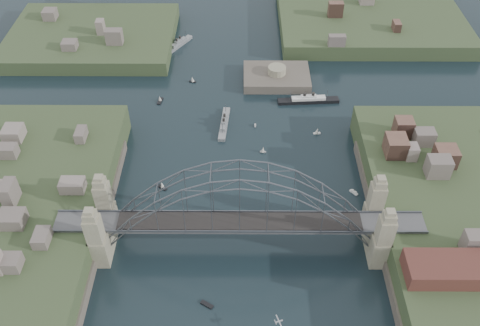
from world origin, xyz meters
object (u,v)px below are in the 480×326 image
Objects in this scene: bridge at (240,210)px; wharf_shed at (454,269)px; fort_island at (276,82)px; naval_cruiser_near at (224,123)px; naval_cruiser_far at (179,44)px; ocean_liner at (308,100)px.

wharf_shed is (44.00, -14.00, -2.32)m from bridge.
bridge is 72.14m from fort_island.
bridge is 4.20× the size of wharf_shed.
naval_cruiser_near is 1.17× the size of naval_cruiser_far.
wharf_shed is 1.02× the size of ocean_liner.
bridge reaches higher than wharf_shed.
fort_island is 1.12× the size of ocean_liner.
fort_island is 1.40× the size of naval_cruiser_near.
ocean_liner is at bearing 69.53° from bridge.
wharf_shed is 75.87m from ocean_liner.
bridge is at bearing 162.35° from wharf_shed.
wharf_shed is at bearing -50.72° from naval_cruiser_near.
naval_cruiser_near is (-16.90, -24.21, 1.07)m from fort_island.
naval_cruiser_near is 50.37m from naval_cruiser_far.
wharf_shed is at bearing -69.15° from fort_island.
naval_cruiser_near is 0.80× the size of ocean_liner.
fort_island is at bearing -33.20° from naval_cruiser_far.
ocean_liner is at bearing -51.54° from fort_island.
naval_cruiser_far is (-18.00, 47.05, 0.04)m from naval_cruiser_near.
bridge is 4.28× the size of ocean_liner.
naval_cruiser_far reaches higher than ocean_liner.
bridge reaches higher than naval_cruiser_far.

